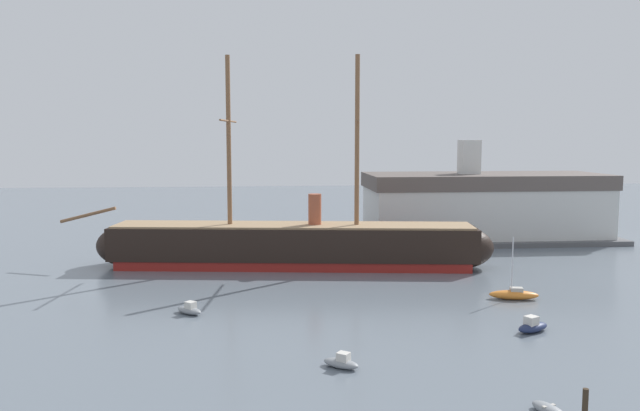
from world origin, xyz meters
TOP-DOWN VIEW (x-y plane):
  - tall_ship at (-2.56, 57.13)m, footprint 59.31×13.99m
  - dinghy_foreground_right at (11.39, 9.53)m, footprint 1.99×2.89m
  - motorboat_near_centre at (-0.83, 18.89)m, footprint 3.14×2.73m
  - motorboat_mid_right at (17.74, 26.19)m, footprint 3.85×2.99m
  - motorboat_alongside_bow at (-14.18, 35.04)m, footprint 3.19×3.01m
  - sailboat_alongside_stern at (20.65, 37.50)m, footprint 5.52×2.66m
  - mooring_piling_nearest at (12.93, 7.90)m, footprint 0.36×0.36m
  - dockside_warehouse_right at (31.61, 77.34)m, footprint 43.91×18.52m

SIDE VIEW (x-z plane):
  - dinghy_foreground_right at x=11.39m, z-range 0.00..0.63m
  - motorboat_near_centre at x=-0.83m, z-range -0.19..1.06m
  - motorboat_alongside_bow at x=-14.18m, z-range -0.19..1.11m
  - motorboat_mid_right at x=17.74m, z-range -0.22..1.28m
  - sailboat_alongside_stern at x=20.65m, z-range -2.87..4.03m
  - mooring_piling_nearest at x=12.93m, z-range 0.00..2.32m
  - tall_ship at x=-2.56m, z-range -11.22..17.35m
  - dockside_warehouse_right at x=31.61m, z-range -2.90..14.32m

